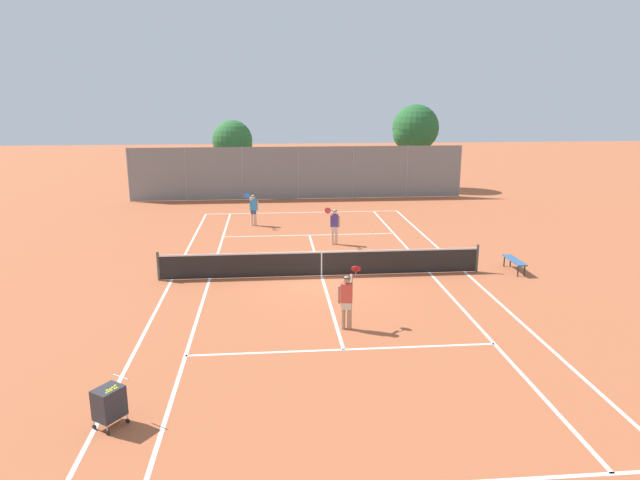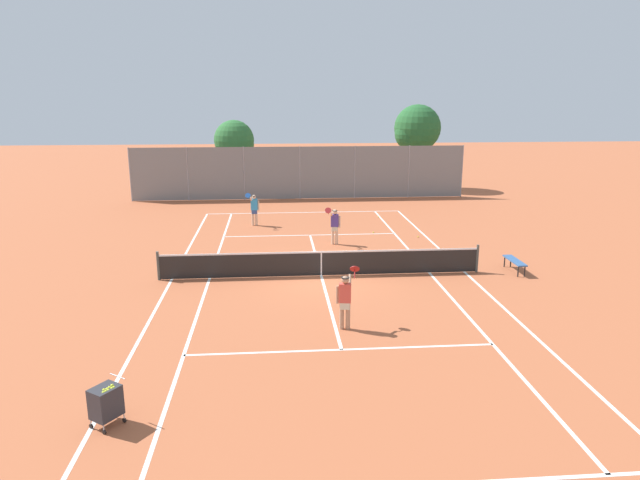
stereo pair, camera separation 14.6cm
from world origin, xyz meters
TOP-DOWN VIEW (x-y plane):
  - ground_plane at (0.00, 0.00)m, footprint 120.00×120.00m
  - court_line_markings at (0.00, 0.00)m, footprint 11.10×23.90m
  - tennis_net at (0.00, 0.00)m, footprint 12.00×0.10m
  - ball_cart at (-5.19, -9.55)m, footprint 0.74×0.78m
  - player_near_side at (0.26, -5.01)m, footprint 0.75×0.72m
  - player_far_left at (-2.73, 8.75)m, footprint 0.69×0.73m
  - player_far_right at (0.99, 4.57)m, footprint 0.76×0.72m
  - loose_tennis_ball_0 at (-0.31, 1.39)m, footprint 0.07×0.07m
  - loose_tennis_ball_1 at (3.12, 6.58)m, footprint 0.07×0.07m
  - loose_tennis_ball_2 at (-3.67, 1.15)m, footprint 0.07×0.07m
  - loose_tennis_ball_3 at (4.03, 10.20)m, footprint 0.07×0.07m
  - loose_tennis_ball_4 at (5.08, 5.55)m, footprint 0.07×0.07m
  - courtside_bench at (7.40, -0.09)m, footprint 0.36×1.50m
  - back_fence at (0.00, 16.37)m, footprint 21.47×0.08m
  - tree_behind_left at (-4.22, 19.25)m, footprint 2.71×2.71m
  - tree_behind_right at (8.39, 19.96)m, footprint 3.29×3.28m

SIDE VIEW (x-z plane):
  - ground_plane at x=0.00m, z-range 0.00..0.00m
  - court_line_markings at x=0.00m, z-range 0.00..0.01m
  - loose_tennis_ball_0 at x=-0.31m, z-range 0.00..0.07m
  - loose_tennis_ball_1 at x=3.12m, z-range 0.00..0.07m
  - loose_tennis_ball_2 at x=-3.67m, z-range 0.00..0.07m
  - loose_tennis_ball_3 at x=4.03m, z-range 0.00..0.07m
  - loose_tennis_ball_4 at x=5.08m, z-range 0.00..0.07m
  - courtside_bench at x=7.40m, z-range 0.18..0.64m
  - tennis_net at x=0.00m, z-range -0.03..1.04m
  - ball_cart at x=-5.19m, z-range 0.05..1.01m
  - player_near_side at x=0.26m, z-range 0.04..1.81m
  - player_far_left at x=-2.73m, z-range 0.04..1.81m
  - player_far_right at x=0.99m, z-range 0.04..1.81m
  - back_fence at x=0.00m, z-range 0.00..3.39m
  - tree_behind_left at x=-4.22m, z-range 1.01..5.96m
  - tree_behind_right at x=8.39m, z-range 1.23..7.17m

